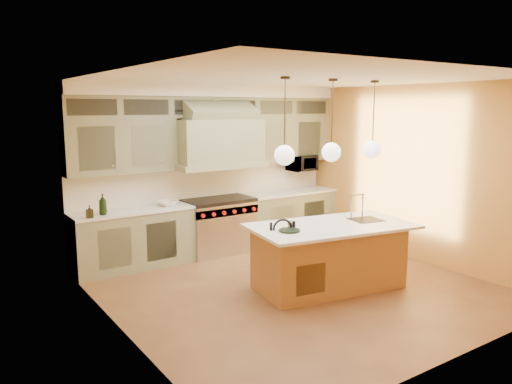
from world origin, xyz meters
TOP-DOWN VIEW (x-y plane):
  - floor at (0.00, 0.00)m, footprint 5.00×5.00m
  - ceiling at (0.00, 0.00)m, footprint 5.00×5.00m
  - wall_back at (0.00, 2.50)m, footprint 5.00×0.00m
  - wall_front at (0.00, -2.50)m, footprint 5.00×0.00m
  - wall_left at (-2.50, 0.00)m, footprint 0.00×5.00m
  - wall_right at (2.50, 0.00)m, footprint 0.00×5.00m
  - back_cabinetry at (0.00, 2.23)m, footprint 5.00×0.77m
  - range at (0.00, 2.14)m, footprint 1.20×0.74m
  - kitchen_island at (0.40, -0.25)m, footprint 2.42×1.56m
  - counter_stool at (-0.39, -0.27)m, footprint 0.48×0.48m
  - microwave at (1.95, 2.25)m, footprint 0.54×0.37m
  - oil_bottle_a at (-2.04, 2.03)m, footprint 0.13×0.13m
  - oil_bottle_b at (-2.27, 1.92)m, footprint 0.09×0.09m
  - fruit_bowl at (-0.95, 2.15)m, footprint 0.36×0.36m
  - cup at (-0.20, -0.14)m, footprint 0.11×0.11m
  - pendant_left at (-0.40, -0.25)m, footprint 0.26×0.26m
  - pendant_center at (0.40, -0.25)m, footprint 0.26×0.26m
  - pendant_right at (1.20, -0.25)m, footprint 0.26×0.26m

SIDE VIEW (x-z plane):
  - floor at x=0.00m, z-range 0.00..0.00m
  - kitchen_island at x=0.40m, z-range -0.20..1.15m
  - range at x=0.00m, z-range 0.01..0.97m
  - counter_stool at x=-0.39m, z-range 0.07..1.14m
  - cup at x=-0.20m, z-range 0.92..1.02m
  - fruit_bowl at x=-0.95m, z-range 0.94..1.02m
  - oil_bottle_b at x=-2.27m, z-range 0.94..1.13m
  - oil_bottle_a at x=-2.04m, z-range 0.94..1.26m
  - back_cabinetry at x=0.00m, z-range -0.02..2.88m
  - microwave at x=1.95m, z-range 1.30..1.60m
  - wall_back at x=0.00m, z-range -1.05..3.95m
  - wall_front at x=0.00m, z-range -1.05..3.95m
  - wall_left at x=-2.50m, z-range -1.05..3.95m
  - wall_right at x=2.50m, z-range -1.05..3.95m
  - pendant_left at x=-0.40m, z-range 1.39..2.50m
  - pendant_center at x=0.40m, z-range 1.39..2.50m
  - pendant_right at x=1.20m, z-range 1.39..2.50m
  - ceiling at x=0.00m, z-range 2.90..2.90m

